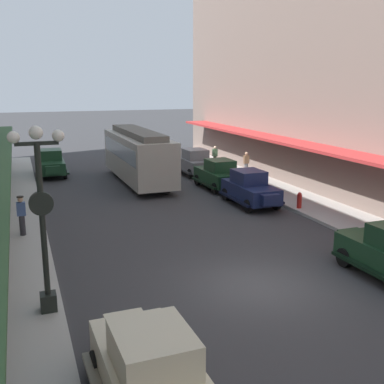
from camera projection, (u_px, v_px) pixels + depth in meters
ground_plane at (257, 286)px, 15.14m from camera, size 200.00×200.00×0.00m
sidewalk_left at (7, 324)px, 12.58m from camera, size 3.00×60.00×0.15m
parked_car_0 at (150, 368)px, 9.17m from camera, size 2.21×4.29×1.84m
parked_car_1 at (194, 161)px, 33.35m from camera, size 2.24×4.30×1.84m
parked_car_2 at (51, 163)px, 32.83m from camera, size 2.22×4.29×1.84m
parked_car_3 at (250, 188)px, 25.01m from camera, size 2.14×4.26×1.84m
parked_car_6 at (218, 174)px, 28.87m from camera, size 2.21×4.29×1.84m
streetcar at (138, 154)px, 30.34m from camera, size 2.58×9.62×3.46m
lamp_post_with_clock at (42, 213)px, 12.57m from camera, size 1.42×0.44×5.16m
fire_hydrant at (299, 200)px, 23.91m from camera, size 0.24×0.24×0.82m
pedestrian_0 at (22, 215)px, 19.53m from camera, size 0.36×0.28×1.67m
pedestrian_1 at (246, 164)px, 32.19m from camera, size 0.36×0.24×1.64m
pedestrian_2 at (215, 157)px, 35.26m from camera, size 0.36×0.24×1.64m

